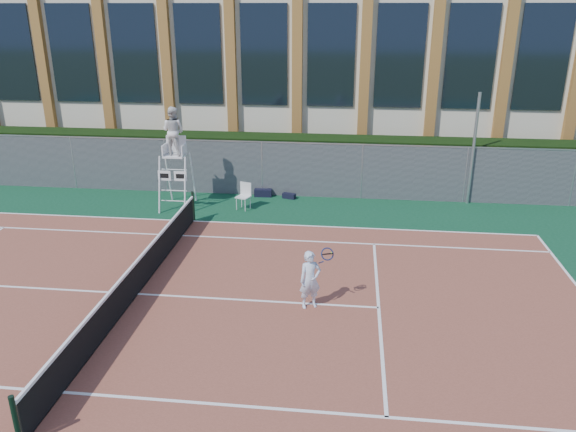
# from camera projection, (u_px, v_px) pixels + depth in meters

# --- Properties ---
(ground) EXTENTS (120.00, 120.00, 0.00)m
(ground) POSITION_uv_depth(u_px,v_px,m) (138.00, 295.00, 15.04)
(ground) COLOR #233814
(apron) EXTENTS (36.00, 20.00, 0.01)m
(apron) POSITION_uv_depth(u_px,v_px,m) (150.00, 278.00, 15.97)
(apron) COLOR #0D3A20
(apron) RESTS_ON ground
(tennis_court) EXTENTS (23.77, 10.97, 0.02)m
(tennis_court) POSITION_uv_depth(u_px,v_px,m) (138.00, 294.00, 15.03)
(tennis_court) COLOR brown
(tennis_court) RESTS_ON apron
(tennis_net) EXTENTS (0.10, 11.30, 1.10)m
(tennis_net) POSITION_uv_depth(u_px,v_px,m) (136.00, 277.00, 14.85)
(tennis_net) COLOR black
(tennis_net) RESTS_ON ground
(fence) EXTENTS (40.00, 0.06, 2.20)m
(fence) POSITION_uv_depth(u_px,v_px,m) (214.00, 168.00, 22.84)
(fence) COLOR #595E60
(fence) RESTS_ON ground
(hedge) EXTENTS (40.00, 1.40, 2.20)m
(hedge) POSITION_uv_depth(u_px,v_px,m) (220.00, 160.00, 23.96)
(hedge) COLOR black
(hedge) RESTS_ON ground
(building) EXTENTS (45.00, 10.60, 8.22)m
(building) POSITION_uv_depth(u_px,v_px,m) (251.00, 68.00, 30.28)
(building) COLOR beige
(building) RESTS_ON ground
(steel_pole) EXTENTS (0.12, 0.12, 4.31)m
(steel_pole) POSITION_uv_depth(u_px,v_px,m) (473.00, 150.00, 21.29)
(steel_pole) COLOR #9EA0A5
(steel_pole) RESTS_ON ground
(umpire_chair) EXTENTS (1.09, 1.67, 3.89)m
(umpire_chair) POSITION_uv_depth(u_px,v_px,m) (174.00, 134.00, 20.71)
(umpire_chair) COLOR white
(umpire_chair) RESTS_ON ground
(plastic_chair) EXTENTS (0.60, 0.60, 1.01)m
(plastic_chair) POSITION_uv_depth(u_px,v_px,m) (244.00, 193.00, 21.26)
(plastic_chair) COLOR silver
(plastic_chair) RESTS_ON apron
(sports_bag_near) EXTENTS (0.71, 0.31, 0.30)m
(sports_bag_near) POSITION_uv_depth(u_px,v_px,m) (263.00, 193.00, 22.76)
(sports_bag_near) COLOR black
(sports_bag_near) RESTS_ON apron
(sports_bag_far) EXTENTS (0.56, 0.37, 0.21)m
(sports_bag_far) POSITION_uv_depth(u_px,v_px,m) (289.00, 196.00, 22.54)
(sports_bag_far) COLOR black
(sports_bag_far) RESTS_ON apron
(tennis_player) EXTENTS (0.93, 0.70, 1.56)m
(tennis_player) POSITION_uv_depth(u_px,v_px,m) (310.00, 279.00, 14.13)
(tennis_player) COLOR silver
(tennis_player) RESTS_ON tennis_court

